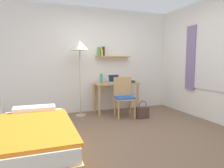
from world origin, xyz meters
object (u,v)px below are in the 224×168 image
standing_lamp (80,49)px  desk_chair (124,95)px  book_stack (131,81)px  handbag (143,112)px  desk (116,88)px  laptop (114,81)px  bed (34,140)px  water_bottle (101,78)px

standing_lamp → desk_chair: bearing=-23.6°
book_stack → handbag: 0.97m
handbag → desk_chair: bearing=138.4°
standing_lamp → book_stack: (1.30, 0.04, -0.77)m
handbag → desk: bearing=113.7°
desk → laptop: 0.20m
desk → standing_lamp: 1.31m
desk → book_stack: 0.42m
bed → desk_chair: desk_chair is taller
bed → desk: size_ratio=1.68×
desk_chair → handbag: bearing=-41.6°
handbag → bed: bearing=-152.2°
laptop → book_stack: bearing=-4.8°
desk → handbag: bearing=-66.3°
desk → standing_lamp: standing_lamp is taller
bed → standing_lamp: 2.48m
standing_lamp → handbag: standing_lamp is taller
bed → desk: (1.89, 1.94, 0.36)m
bed → handbag: bearing=27.8°
book_stack → desk: bearing=175.3°
book_stack → standing_lamp: bearing=-178.2°
desk_chair → laptop: (-0.06, 0.48, 0.30)m
standing_lamp → handbag: (1.25, -0.70, -1.40)m
laptop → water_bottle: bearing=169.3°
standing_lamp → water_bottle: size_ratio=7.47×
bed → water_bottle: water_bottle is taller
water_bottle → desk_chair: bearing=-55.2°
standing_lamp → handbag: size_ratio=4.34×
water_bottle → book_stack: size_ratio=1.03×
water_bottle → book_stack: water_bottle is taller
desk → standing_lamp: (-0.91, -0.07, 0.94)m
bed → water_bottle: bearing=52.8°
standing_lamp → laptop: standing_lamp is taller
desk_chair → standing_lamp: (-0.92, 0.40, 1.04)m
standing_lamp → laptop: size_ratio=5.89×
laptop → book_stack: laptop is taller
bed → standing_lamp: standing_lamp is taller
book_stack → water_bottle: bearing=172.7°
bed → laptop: (1.84, 1.95, 0.56)m
bed → water_bottle: 2.60m
desk_chair → laptop: bearing=96.6°
desk_chair → water_bottle: water_bottle is taller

